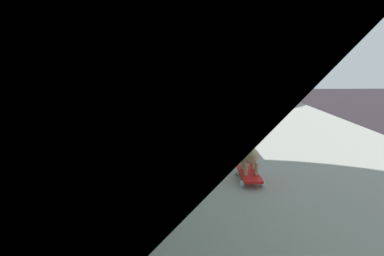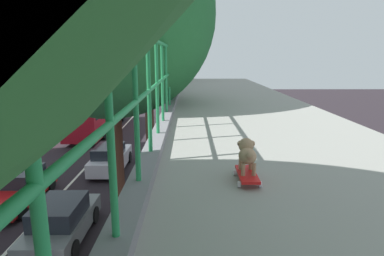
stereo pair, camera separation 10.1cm
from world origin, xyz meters
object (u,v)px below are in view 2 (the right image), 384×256
(car_red_taxi_sixth, at_px, (18,188))
(toy_skateboard, at_px, (247,175))
(city_bus, at_px, (98,110))
(car_white_seventh, at_px, (110,158))
(car_grey_fifth, at_px, (61,221))
(small_dog, at_px, (247,153))

(car_red_taxi_sixth, distance_m, toy_skateboard, 13.74)
(city_bus, bearing_deg, car_white_seventh, -71.47)
(car_grey_fifth, relative_size, city_bus, 0.35)
(car_grey_fifth, relative_size, small_dog, 11.32)
(car_white_seventh, distance_m, small_dog, 15.82)
(car_grey_fifth, distance_m, city_bus, 17.29)
(toy_skateboard, bearing_deg, small_dog, 89.59)
(car_white_seventh, xyz_separation_m, toy_skateboard, (4.94, -14.33, 4.47))
(car_grey_fifth, xyz_separation_m, toy_skateboard, (4.95, -7.35, 4.49))
(car_red_taxi_sixth, bearing_deg, city_bus, 91.37)
(car_red_taxi_sixth, distance_m, small_dog, 13.77)
(car_white_seventh, xyz_separation_m, city_bus, (-3.34, 9.95, 1.06))
(city_bus, bearing_deg, toy_skateboard, -71.17)
(city_bus, relative_size, toy_skateboard, 24.47)
(car_red_taxi_sixth, xyz_separation_m, toy_skateboard, (7.95, -10.27, 4.49))
(car_white_seventh, height_order, toy_skateboard, toy_skateboard)
(car_grey_fifth, height_order, small_dog, small_dog)
(car_grey_fifth, relative_size, toy_skateboard, 8.66)
(car_red_taxi_sixth, bearing_deg, car_white_seventh, 53.59)
(city_bus, distance_m, toy_skateboard, 25.88)
(car_grey_fifth, xyz_separation_m, small_dog, (4.95, -7.31, 4.69))
(small_dog, bearing_deg, city_bus, 108.86)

